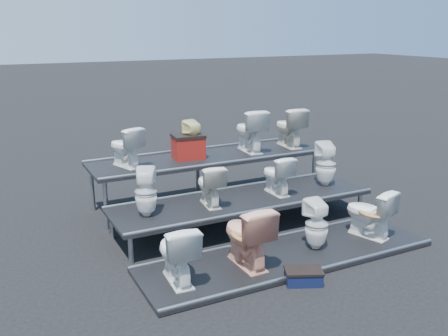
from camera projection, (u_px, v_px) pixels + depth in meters
name	position (u px, v px, depth m)	size (l,w,h in m)	color
ground	(243.00, 226.00, 8.01)	(80.00, 80.00, 0.00)	black
tier_front	(288.00, 256.00, 6.88)	(4.20, 1.20, 0.06)	black
tier_mid	(243.00, 213.00, 7.94)	(4.20, 1.20, 0.46)	black
tier_back	(208.00, 179.00, 9.01)	(4.20, 1.20, 0.86)	black
toilet_0	(177.00, 252.00, 6.06)	(0.42, 0.75, 0.76)	white
toilet_1	(247.00, 235.00, 6.47)	(0.47, 0.82, 0.84)	#E59E82
toilet_2	(317.00, 224.00, 6.98)	(0.32, 0.33, 0.72)	white
toilet_3	(369.00, 213.00, 7.39)	(0.41, 0.72, 0.74)	white
toilet_4	(146.00, 192.00, 7.10)	(0.32, 0.33, 0.71)	white
toilet_5	(210.00, 185.00, 7.54)	(0.36, 0.63, 0.64)	silver
toilet_6	(277.00, 175.00, 8.06)	(0.36, 0.62, 0.64)	white
toilet_7	(326.00, 164.00, 8.47)	(0.34, 0.35, 0.75)	white
toilet_8	(125.00, 147.00, 8.15)	(0.37, 0.65, 0.67)	white
toilet_9	(193.00, 139.00, 8.67)	(0.30, 0.31, 0.67)	beige
toilet_10	(250.00, 130.00, 9.15)	(0.44, 0.77, 0.79)	white
toilet_11	(289.00, 127.00, 9.53)	(0.42, 0.74, 0.76)	silver
red_crate	(188.00, 148.00, 8.72)	(0.52, 0.41, 0.37)	maroon
step_stool	(303.00, 277.00, 6.20)	(0.44, 0.27, 0.16)	black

